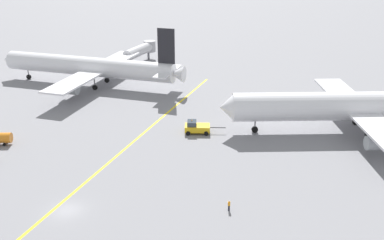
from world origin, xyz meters
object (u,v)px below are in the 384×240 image
airliner_at_gate_left (90,67)px  pushback_tug (197,127)px  jet_bridge (142,50)px  airliner_being_pushed (351,106)px  ground_crew_marshaller_foreground (229,205)px

airliner_at_gate_left → pushback_tug: airliner_at_gate_left is taller
pushback_tug → jet_bridge: 58.94m
airliner_being_pushed → ground_crew_marshaller_foreground: 39.56m
ground_crew_marshaller_foreground → airliner_being_pushed: bearing=63.3°
pushback_tug → airliner_at_gate_left: bearing=146.5°
airliner_being_pushed → pushback_tug: bearing=-163.1°
airliner_being_pushed → ground_crew_marshaller_foreground: (-17.64, -35.12, -4.55)m
airliner_being_pushed → ground_crew_marshaller_foreground: size_ratio=30.87×
airliner_at_gate_left → ground_crew_marshaller_foreground: airliner_at_gate_left is taller
jet_bridge → ground_crew_marshaller_foreground: bearing=-60.3°
ground_crew_marshaller_foreground → jet_bridge: size_ratio=0.10×
airliner_being_pushed → jet_bridge: bearing=146.2°
airliner_at_gate_left → jet_bridge: (4.24, 26.24, -0.87)m
pushback_tug → ground_crew_marshaller_foreground: 28.73m
jet_bridge → airliner_at_gate_left: bearing=-99.2°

